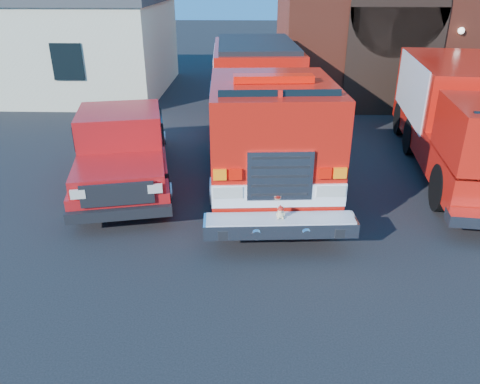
{
  "coord_description": "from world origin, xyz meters",
  "views": [
    {
      "loc": [
        0.25,
        -9.32,
        5.11
      ],
      "look_at": [
        0.0,
        -1.2,
        1.3
      ],
      "focal_mm": 35.0,
      "sensor_mm": 36.0,
      "label": 1
    }
  ],
  "objects_px": {
    "side_building": "(56,42)",
    "fire_engine": "(261,107)",
    "pickup_truck": "(123,146)",
    "secondary_truck": "(466,116)"
  },
  "relations": [
    {
      "from": "side_building",
      "to": "fire_engine",
      "type": "height_order",
      "value": "side_building"
    },
    {
      "from": "side_building",
      "to": "pickup_truck",
      "type": "height_order",
      "value": "side_building"
    },
    {
      "from": "fire_engine",
      "to": "secondary_truck",
      "type": "height_order",
      "value": "fire_engine"
    },
    {
      "from": "secondary_truck",
      "to": "fire_engine",
      "type": "bearing_deg",
      "value": 176.57
    },
    {
      "from": "fire_engine",
      "to": "pickup_truck",
      "type": "distance_m",
      "value": 4.03
    },
    {
      "from": "side_building",
      "to": "secondary_truck",
      "type": "bearing_deg",
      "value": -32.1
    },
    {
      "from": "side_building",
      "to": "pickup_truck",
      "type": "xyz_separation_m",
      "value": [
        5.79,
        -10.68,
        -1.25
      ]
    },
    {
      "from": "fire_engine",
      "to": "secondary_truck",
      "type": "distance_m",
      "value": 5.69
    },
    {
      "from": "fire_engine",
      "to": "secondary_truck",
      "type": "bearing_deg",
      "value": -3.43
    },
    {
      "from": "side_building",
      "to": "fire_engine",
      "type": "distance_m",
      "value": 13.17
    }
  ]
}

